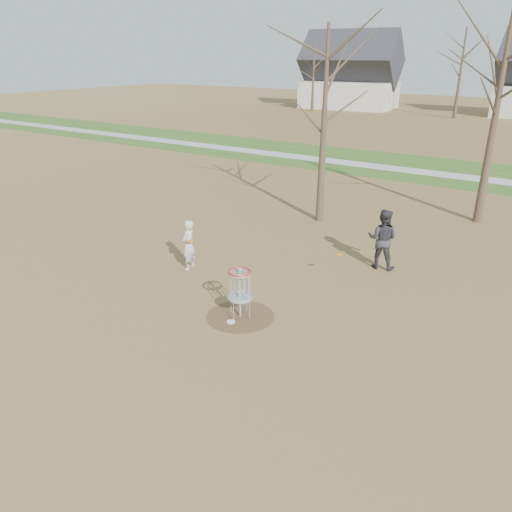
{
  "coord_description": "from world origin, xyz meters",
  "views": [
    {
      "loc": [
        6.76,
        -9.42,
        6.43
      ],
      "look_at": [
        -0.5,
        1.5,
        1.1
      ],
      "focal_mm": 35.0,
      "sensor_mm": 36.0,
      "label": 1
    }
  ],
  "objects_px": {
    "player_throwing": "(382,239)",
    "disc_golf_basket": "(240,285)",
    "player_standing": "(188,245)",
    "disc_grounded": "(231,322)"
  },
  "relations": [
    {
      "from": "player_throwing",
      "to": "disc_golf_basket",
      "type": "relative_size",
      "value": 1.45
    },
    {
      "from": "player_standing",
      "to": "disc_grounded",
      "type": "height_order",
      "value": "player_standing"
    },
    {
      "from": "player_throwing",
      "to": "disc_golf_basket",
      "type": "distance_m",
      "value": 5.5
    },
    {
      "from": "player_standing",
      "to": "disc_grounded",
      "type": "xyz_separation_m",
      "value": [
        3.18,
        -2.09,
        -0.79
      ]
    },
    {
      "from": "player_standing",
      "to": "player_throwing",
      "type": "height_order",
      "value": "player_throwing"
    },
    {
      "from": "player_standing",
      "to": "disc_grounded",
      "type": "distance_m",
      "value": 3.88
    },
    {
      "from": "player_throwing",
      "to": "disc_grounded",
      "type": "xyz_separation_m",
      "value": [
        -1.9,
        -5.57,
        -0.96
      ]
    },
    {
      "from": "player_throwing",
      "to": "disc_grounded",
      "type": "bearing_deg",
      "value": 62.37
    },
    {
      "from": "player_throwing",
      "to": "disc_golf_basket",
      "type": "height_order",
      "value": "player_throwing"
    },
    {
      "from": "player_standing",
      "to": "disc_golf_basket",
      "type": "relative_size",
      "value": 1.2
    }
  ]
}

